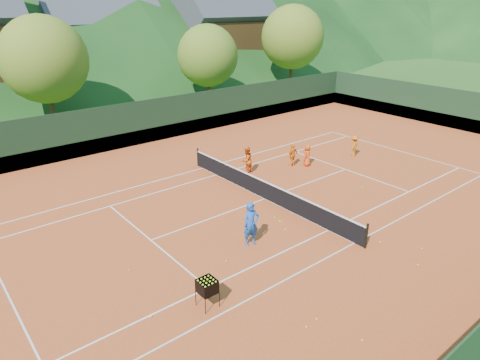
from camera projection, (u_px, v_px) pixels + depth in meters
ground at (265, 199)px, 21.49m from camera, size 400.00×400.00×0.00m
clay_court at (265, 199)px, 21.49m from camera, size 40.00×24.00×0.02m
coach at (251, 224)px, 17.13m from camera, size 0.76×0.58×1.86m
student_a at (247, 160)px, 24.38m from camera, size 0.85×0.71×1.56m
student_b at (293, 155)px, 25.48m from camera, size 0.83×0.38×1.39m
student_c at (307, 155)px, 25.52m from camera, size 0.76×0.63×1.33m
student_d at (354, 146)px, 27.04m from camera, size 1.01×0.76×1.39m
tennis_ball_0 at (422, 249)px, 17.10m from camera, size 0.07×0.07×0.07m
tennis_ball_1 at (151, 317)px, 13.42m from camera, size 0.07×0.07×0.07m
tennis_ball_2 at (282, 221)px, 19.21m from camera, size 0.07×0.07×0.07m
tennis_ball_4 at (130, 270)px, 15.74m from camera, size 0.07×0.07×0.07m
tennis_ball_6 at (279, 221)px, 19.22m from camera, size 0.07×0.07×0.07m
tennis_ball_7 at (306, 327)px, 13.00m from camera, size 0.07×0.07×0.07m
tennis_ball_10 at (226, 261)px, 16.28m from camera, size 0.07×0.07×0.07m
tennis_ball_11 at (317, 215)px, 19.77m from camera, size 0.07×0.07×0.07m
tennis_ball_12 at (362, 187)px, 22.74m from camera, size 0.07×0.07×0.07m
tennis_ball_13 at (317, 319)px, 13.32m from camera, size 0.07×0.07×0.07m
tennis_ball_14 at (362, 340)px, 12.49m from camera, size 0.07×0.07×0.07m
tennis_ball_15 at (418, 265)px, 16.05m from camera, size 0.07×0.07×0.07m
tennis_ball_16 at (395, 221)px, 19.22m from camera, size 0.07×0.07×0.07m
tennis_ball_17 at (275, 217)px, 19.56m from camera, size 0.07×0.07×0.07m
tennis_ball_18 at (380, 242)px, 17.56m from camera, size 0.07×0.07×0.07m
tennis_ball_19 at (285, 229)px, 18.55m from camera, size 0.07×0.07×0.07m
court_lines at (265, 199)px, 21.48m from camera, size 23.83×11.03×0.00m
tennis_net at (265, 190)px, 21.29m from camera, size 0.10×12.07×1.10m
perimeter_fence at (266, 176)px, 21.00m from camera, size 40.40×24.24×3.00m
ball_hopper at (207, 287)px, 13.66m from camera, size 0.57×0.57×1.00m
chalet_mid at (100, 42)px, 47.35m from camera, size 12.65×8.82×11.45m
chalet_right at (223, 35)px, 52.53m from camera, size 11.50×8.82×11.91m
tree_b at (44, 60)px, 31.45m from camera, size 6.40×6.40×8.40m
tree_c at (208, 56)px, 39.13m from camera, size 5.60×5.60×7.35m
tree_d at (292, 37)px, 46.44m from camera, size 6.80×6.80×8.93m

